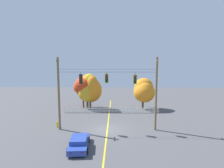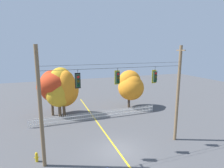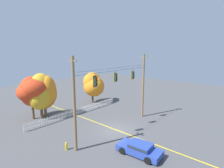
{
  "view_description": "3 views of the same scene",
  "coord_description": "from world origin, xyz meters",
  "px_view_note": "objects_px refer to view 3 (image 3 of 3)",
  "views": [
    {
      "loc": [
        0.98,
        -22.39,
        8.52
      ],
      "look_at": [
        0.59,
        0.88,
        5.79
      ],
      "focal_mm": 29.13,
      "sensor_mm": 36.0,
      "label": 1
    },
    {
      "loc": [
        -5.57,
        -13.78,
        8.91
      ],
      "look_at": [
        -0.31,
        0.67,
        5.94
      ],
      "focal_mm": 29.5,
      "sensor_mm": 36.0,
      "label": 2
    },
    {
      "loc": [
        -15.86,
        -13.22,
        9.63
      ],
      "look_at": [
        0.64,
        1.2,
        5.54
      ],
      "focal_mm": 28.6,
      "sensor_mm": 36.0,
      "label": 3
    }
  ],
  "objects_px": {
    "fire_hydrant": "(66,146)",
    "autumn_maple_mid": "(41,93)",
    "autumn_oak_far_east": "(45,93)",
    "traffic_signal_northbound_primary": "(96,82)",
    "traffic_signal_northbound_secondary": "(116,77)",
    "autumn_maple_far_west": "(94,85)",
    "parked_car": "(140,149)",
    "autumn_maple_near_fence": "(33,91)",
    "traffic_signal_southbound_primary": "(133,75)"
  },
  "relations": [
    {
      "from": "parked_car",
      "to": "fire_hydrant",
      "type": "relative_size",
      "value": 5.41
    },
    {
      "from": "traffic_signal_southbound_primary",
      "to": "autumn_maple_mid",
      "type": "height_order",
      "value": "traffic_signal_southbound_primary"
    },
    {
      "from": "autumn_maple_near_fence",
      "to": "traffic_signal_southbound_primary",
      "type": "bearing_deg",
      "value": -53.96
    },
    {
      "from": "fire_hydrant",
      "to": "parked_car",
      "type": "bearing_deg",
      "value": -55.34
    },
    {
      "from": "autumn_maple_mid",
      "to": "traffic_signal_southbound_primary",
      "type": "bearing_deg",
      "value": -54.93
    },
    {
      "from": "traffic_signal_northbound_primary",
      "to": "traffic_signal_northbound_secondary",
      "type": "bearing_deg",
      "value": -0.0
    },
    {
      "from": "autumn_maple_near_fence",
      "to": "autumn_maple_mid",
      "type": "xyz_separation_m",
      "value": [
        0.82,
        -0.76,
        -0.41
      ]
    },
    {
      "from": "traffic_signal_northbound_secondary",
      "to": "autumn_maple_near_fence",
      "type": "distance_m",
      "value": 12.48
    },
    {
      "from": "traffic_signal_southbound_primary",
      "to": "parked_car",
      "type": "xyz_separation_m",
      "value": [
        -6.09,
        -5.1,
        -5.86
      ]
    },
    {
      "from": "traffic_signal_southbound_primary",
      "to": "autumn_maple_mid",
      "type": "relative_size",
      "value": 0.23
    },
    {
      "from": "traffic_signal_southbound_primary",
      "to": "autumn_oak_far_east",
      "type": "bearing_deg",
      "value": 122.74
    },
    {
      "from": "traffic_signal_northbound_secondary",
      "to": "autumn_maple_near_fence",
      "type": "xyz_separation_m",
      "value": [
        -4.69,
        11.3,
        -2.46
      ]
    },
    {
      "from": "traffic_signal_northbound_primary",
      "to": "autumn_oak_far_east",
      "type": "relative_size",
      "value": 0.24
    },
    {
      "from": "autumn_maple_mid",
      "to": "traffic_signal_northbound_secondary",
      "type": "bearing_deg",
      "value": -69.86
    },
    {
      "from": "autumn_oak_far_east",
      "to": "fire_hydrant",
      "type": "height_order",
      "value": "autumn_oak_far_east"
    },
    {
      "from": "autumn_maple_near_fence",
      "to": "traffic_signal_northbound_secondary",
      "type": "bearing_deg",
      "value": -67.48
    },
    {
      "from": "fire_hydrant",
      "to": "traffic_signal_northbound_primary",
      "type": "bearing_deg",
      "value": -12.84
    },
    {
      "from": "traffic_signal_northbound_secondary",
      "to": "autumn_maple_far_west",
      "type": "xyz_separation_m",
      "value": [
        6.42,
        10.71,
        -3.13
      ]
    },
    {
      "from": "autumn_oak_far_east",
      "to": "autumn_maple_far_west",
      "type": "height_order",
      "value": "autumn_oak_far_east"
    },
    {
      "from": "fire_hydrant",
      "to": "autumn_maple_mid",
      "type": "bearing_deg",
      "value": 74.31
    },
    {
      "from": "traffic_signal_northbound_primary",
      "to": "traffic_signal_southbound_primary",
      "type": "bearing_deg",
      "value": -0.0
    },
    {
      "from": "traffic_signal_northbound_secondary",
      "to": "fire_hydrant",
      "type": "distance_m",
      "value": 9.09
    },
    {
      "from": "traffic_signal_southbound_primary",
      "to": "fire_hydrant",
      "type": "xyz_separation_m",
      "value": [
        -10.15,
        0.77,
        -6.07
      ]
    },
    {
      "from": "fire_hydrant",
      "to": "traffic_signal_southbound_primary",
      "type": "bearing_deg",
      "value": -4.34
    },
    {
      "from": "traffic_signal_southbound_primary",
      "to": "autumn_maple_far_west",
      "type": "distance_m",
      "value": 11.49
    },
    {
      "from": "parked_car",
      "to": "autumn_oak_far_east",
      "type": "bearing_deg",
      "value": 92.67
    },
    {
      "from": "traffic_signal_northbound_primary",
      "to": "traffic_signal_northbound_secondary",
      "type": "relative_size",
      "value": 1.07
    },
    {
      "from": "autumn_oak_far_east",
      "to": "parked_car",
      "type": "xyz_separation_m",
      "value": [
        0.73,
        -15.71,
        -3.0
      ]
    },
    {
      "from": "traffic_signal_northbound_secondary",
      "to": "traffic_signal_southbound_primary",
      "type": "bearing_deg",
      "value": 0.0
    },
    {
      "from": "autumn_oak_far_east",
      "to": "autumn_maple_mid",
      "type": "bearing_deg",
      "value": -173.8
    },
    {
      "from": "autumn_oak_far_east",
      "to": "autumn_maple_far_west",
      "type": "relative_size",
      "value": 1.08
    },
    {
      "from": "traffic_signal_northbound_primary",
      "to": "autumn_oak_far_east",
      "type": "height_order",
      "value": "traffic_signal_northbound_primary"
    },
    {
      "from": "parked_car",
      "to": "traffic_signal_southbound_primary",
      "type": "bearing_deg",
      "value": 39.94
    },
    {
      "from": "autumn_maple_near_fence",
      "to": "autumn_maple_mid",
      "type": "distance_m",
      "value": 1.19
    },
    {
      "from": "autumn_oak_far_east",
      "to": "parked_car",
      "type": "relative_size",
      "value": 1.42
    },
    {
      "from": "autumn_oak_far_east",
      "to": "traffic_signal_northbound_secondary",
      "type": "bearing_deg",
      "value": -72.79
    },
    {
      "from": "traffic_signal_northbound_primary",
      "to": "autumn_maple_far_west",
      "type": "bearing_deg",
      "value": 47.97
    },
    {
      "from": "traffic_signal_northbound_primary",
      "to": "autumn_maple_mid",
      "type": "bearing_deg",
      "value": 93.44
    },
    {
      "from": "autumn_maple_mid",
      "to": "parked_car",
      "type": "bearing_deg",
      "value": -85.21
    },
    {
      "from": "autumn_maple_far_west",
      "to": "parked_car",
      "type": "xyz_separation_m",
      "value": [
        -8.97,
        -15.81,
        -2.85
      ]
    },
    {
      "from": "autumn_maple_near_fence",
      "to": "fire_hydrant",
      "type": "relative_size",
      "value": 7.64
    },
    {
      "from": "autumn_maple_far_west",
      "to": "autumn_maple_mid",
      "type": "bearing_deg",
      "value": -179.12
    },
    {
      "from": "traffic_signal_northbound_secondary",
      "to": "autumn_maple_near_fence",
      "type": "bearing_deg",
      "value": 112.52
    },
    {
      "from": "traffic_signal_northbound_primary",
      "to": "autumn_maple_near_fence",
      "type": "relative_size",
      "value": 0.24
    },
    {
      "from": "autumn_oak_far_east",
      "to": "fire_hydrant",
      "type": "distance_m",
      "value": 10.87
    },
    {
      "from": "autumn_maple_near_fence",
      "to": "autumn_oak_far_east",
      "type": "xyz_separation_m",
      "value": [
        1.4,
        -0.69,
        -0.51
      ]
    },
    {
      "from": "autumn_maple_far_west",
      "to": "fire_hydrant",
      "type": "bearing_deg",
      "value": -142.68
    },
    {
      "from": "autumn_maple_mid",
      "to": "autumn_oak_far_east",
      "type": "xyz_separation_m",
      "value": [
        0.58,
        0.06,
        -0.1
      ]
    },
    {
      "from": "autumn_oak_far_east",
      "to": "autumn_maple_far_west",
      "type": "distance_m",
      "value": 9.71
    },
    {
      "from": "traffic_signal_southbound_primary",
      "to": "fire_hydrant",
      "type": "height_order",
      "value": "traffic_signal_southbound_primary"
    }
  ]
}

